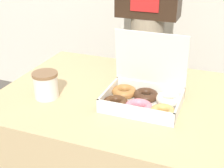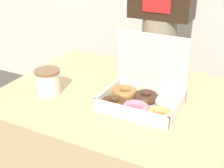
# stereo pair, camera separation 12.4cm
# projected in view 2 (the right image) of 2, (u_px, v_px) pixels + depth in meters

# --- Properties ---
(table) EXTENTS (0.96, 0.77, 0.72)m
(table) POSITION_uv_depth(u_px,v_px,m) (117.00, 161.00, 1.48)
(table) COLOR tan
(table) RESTS_ON ground_plane
(donut_box) EXTENTS (0.32, 0.25, 0.28)m
(donut_box) POSITION_uv_depth(u_px,v_px,m) (142.00, 97.00, 1.21)
(donut_box) COLOR white
(donut_box) RESTS_ON table
(coffee_cup) EXTENTS (0.10, 0.10, 0.11)m
(coffee_cup) POSITION_uv_depth(u_px,v_px,m) (48.00, 82.00, 1.30)
(coffee_cup) COLOR silver
(coffee_cup) RESTS_ON table
(person_customer) EXTENTS (0.35, 0.23, 1.73)m
(person_customer) POSITION_uv_depth(u_px,v_px,m) (162.00, 2.00, 1.72)
(person_customer) COLOR gray
(person_customer) RESTS_ON ground_plane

